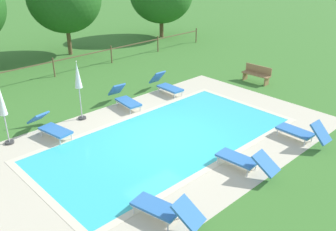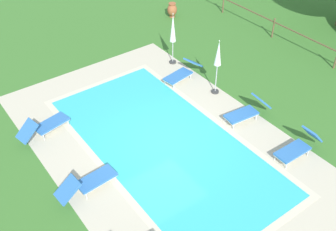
{
  "view_description": "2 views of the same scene",
  "coord_description": "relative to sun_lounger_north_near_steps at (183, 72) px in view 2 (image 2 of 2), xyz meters",
  "views": [
    {
      "loc": [
        -8.19,
        -8.7,
        6.48
      ],
      "look_at": [
        0.57,
        0.5,
        0.6
      ],
      "focal_mm": 39.34,
      "sensor_mm": 36.0,
      "label": 1
    },
    {
      "loc": [
        8.89,
        -6.39,
        10.0
      ],
      "look_at": [
        -0.14,
        0.28,
        1.07
      ],
      "focal_mm": 43.56,
      "sensor_mm": 36.0,
      "label": 2
    }
  ],
  "objects": [
    {
      "name": "patio_umbrella_closed_row_west",
      "position": [
        1.62,
        0.49,
        1.34
      ],
      "size": [
        0.32,
        0.32,
        2.47
      ],
      "color": "#383838",
      "rests_on": "ground"
    },
    {
      "name": "patio_umbrella_closed_row_mid_west",
      "position": [
        -1.38,
        0.5,
        1.27
      ],
      "size": [
        0.32,
        0.32,
        2.48
      ],
      "color": "#383838",
      "rests_on": "ground"
    },
    {
      "name": "pool_coping_rim",
      "position": [
        2.94,
        -3.15,
        -0.36
      ],
      "size": [
        9.94,
        5.03,
        0.01
      ],
      "color": "beige",
      "rests_on": "ground"
    },
    {
      "name": "pool_deck_paving",
      "position": [
        2.94,
        -3.15,
        -0.37
      ],
      "size": [
        12.88,
        7.96,
        0.01
      ],
      "primitive_type": "cube",
      "color": "beige",
      "rests_on": "ground"
    },
    {
      "name": "sun_lounger_south_near_corner",
      "position": [
        3.68,
        0.28,
        0.02
      ],
      "size": [
        0.8,
        1.97,
        0.93
      ],
      "color": "#3370BC",
      "rests_on": "ground"
    },
    {
      "name": "ground_plane",
      "position": [
        2.94,
        -3.15,
        -0.37
      ],
      "size": [
        160.0,
        160.0,
        0.0
      ],
      "primitive_type": "plane",
      "color": "#3D752D"
    },
    {
      "name": "sun_lounger_south_mid",
      "position": [
        3.31,
        -6.37,
        -0.0
      ],
      "size": [
        0.75,
        2.06,
        0.81
      ],
      "color": "#3370BC",
      "rests_on": "ground"
    },
    {
      "name": "swimming_pool_water",
      "position": [
        2.94,
        -3.15,
        -0.36
      ],
      "size": [
        9.46,
        4.55,
        0.01
      ],
      "primitive_type": "cube",
      "color": "#38C6D1",
      "rests_on": "ground"
    },
    {
      "name": "sun_lounger_north_far",
      "position": [
        6.17,
        0.27,
        0.02
      ],
      "size": [
        0.64,
        1.9,
        0.96
      ],
      "color": "#3370BC",
      "rests_on": "ground"
    },
    {
      "name": "sun_lounger_north_mid",
      "position": [
        -0.13,
        -6.36,
        0.0
      ],
      "size": [
        1.0,
        2.08,
        0.84
      ],
      "color": "#3370BC",
      "rests_on": "ground"
    },
    {
      "name": "sun_lounger_north_near_steps",
      "position": [
        0.0,
        0.0,
        0.0
      ],
      "size": [
        0.92,
        2.08,
        0.83
      ],
      "color": "#3370BC",
      "rests_on": "ground"
    },
    {
      "name": "terracotta_urn_near_fence",
      "position": [
        -5.39,
        3.48,
        0.07
      ],
      "size": [
        0.54,
        0.54,
        0.83
      ],
      "color": "#A85B38",
      "rests_on": "ground"
    }
  ]
}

